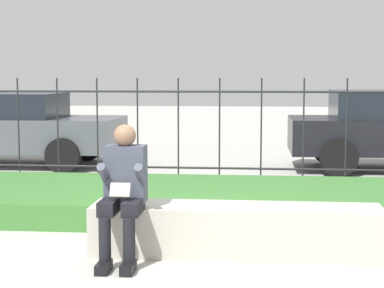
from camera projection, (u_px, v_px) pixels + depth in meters
The scene contains 6 objects.
ground_plane at pixel (200, 253), 6.28m from camera, with size 60.00×60.00×0.00m, color #B2AFA8.
stone_bench at pixel (236, 233), 6.22m from camera, with size 2.81×0.57×0.48m.
person_seated_reader at pixel (123, 187), 5.95m from camera, with size 0.42×0.73×1.28m.
grass_berm at pixel (212, 201), 8.14m from camera, with size 8.86×2.39×0.30m.
iron_fence at pixel (219, 132), 9.63m from camera, with size 6.86×0.03×1.70m.
car_parked_left at pixel (5, 127), 12.36m from camera, with size 4.39×1.93×1.40m.
Camera 1 is at (0.52, -6.11, 1.74)m, focal length 60.00 mm.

